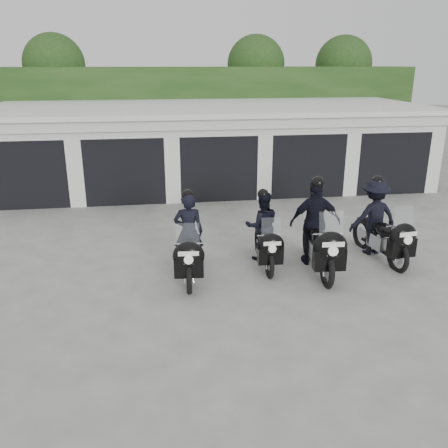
{
  "coord_description": "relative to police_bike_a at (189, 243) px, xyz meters",
  "views": [
    {
      "loc": [
        -2.11,
        -9.96,
        4.5
      ],
      "look_at": [
        -0.64,
        -0.0,
        1.05
      ],
      "focal_mm": 38.0,
      "sensor_mm": 36.0,
      "label": 1
    }
  ],
  "objects": [
    {
      "name": "police_bike_b",
      "position": [
        1.78,
        0.5,
        -0.02
      ],
      "size": [
        0.83,
        2.06,
        1.79
      ],
      "rotation": [
        0.0,
        0.0,
        -0.04
      ],
      "color": "black",
      "rests_on": "ground"
    },
    {
      "name": "police_bike_a",
      "position": [
        0.0,
        0.0,
        0.0
      ],
      "size": [
        0.77,
        2.24,
        1.95
      ],
      "rotation": [
        0.0,
        0.0,
        -0.08
      ],
      "color": "black",
      "rests_on": "ground"
    },
    {
      "name": "ground",
      "position": [
        1.47,
        0.34,
        -0.77
      ],
      "size": [
        80.0,
        80.0,
        0.0
      ],
      "primitive_type": "plane",
      "color": "#A0A09B",
      "rests_on": "ground"
    },
    {
      "name": "background_vegetation",
      "position": [
        1.84,
        13.25,
        2.0
      ],
      "size": [
        20.0,
        3.9,
        5.8
      ],
      "color": "#1C3B15",
      "rests_on": "ground"
    },
    {
      "name": "police_bike_d",
      "position": [
        4.58,
        0.49,
        0.09
      ],
      "size": [
        1.28,
        2.32,
        2.02
      ],
      "rotation": [
        0.0,
        0.0,
        0.12
      ],
      "color": "black",
      "rests_on": "ground"
    },
    {
      "name": "garage_block",
      "position": [
        1.47,
        8.39,
        0.65
      ],
      "size": [
        16.4,
        6.8,
        2.96
      ],
      "color": "white",
      "rests_on": "ground"
    },
    {
      "name": "police_bike_c",
      "position": [
        2.92,
        0.05,
        0.14
      ],
      "size": [
        1.22,
        2.48,
        2.16
      ],
      "rotation": [
        0.0,
        0.0,
        -0.07
      ],
      "color": "black",
      "rests_on": "ground"
    }
  ]
}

